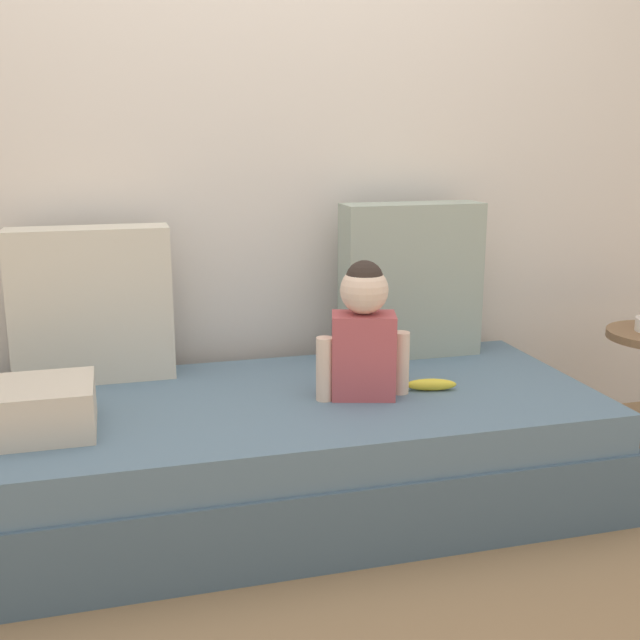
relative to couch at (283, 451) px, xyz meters
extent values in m
plane|color=#93704C|center=(0.00, 0.00, -0.18)|extent=(12.00, 12.00, 0.00)
cube|color=silver|center=(0.00, 0.59, 1.10)|extent=(5.32, 0.10, 2.58)
cube|color=#495F70|center=(0.00, 0.00, -0.06)|extent=(2.12, 0.92, 0.24)
cube|color=slate|center=(0.00, 0.00, 0.12)|extent=(2.05, 0.89, 0.13)
cube|color=beige|center=(-0.58, 0.36, 0.45)|extent=(0.54, 0.16, 0.53)
cube|color=#99A393|center=(0.58, 0.36, 0.48)|extent=(0.53, 0.16, 0.58)
cube|color=#B24C51|center=(0.26, -0.06, 0.33)|extent=(0.23, 0.18, 0.28)
sphere|color=beige|center=(0.26, -0.06, 0.54)|extent=(0.15, 0.15, 0.15)
sphere|color=#2D231E|center=(0.26, -0.06, 0.58)|extent=(0.12, 0.12, 0.12)
cylinder|color=beige|center=(0.13, -0.06, 0.29)|extent=(0.06, 0.06, 0.21)
cylinder|color=beige|center=(0.39, -0.06, 0.29)|extent=(0.06, 0.06, 0.21)
ellipsoid|color=yellow|center=(0.49, -0.06, 0.21)|extent=(0.18, 0.08, 0.04)
cube|color=beige|center=(-0.78, -0.12, 0.26)|extent=(0.40, 0.28, 0.15)
camera|label=1|loc=(-0.50, -2.32, 1.03)|focal=43.21mm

